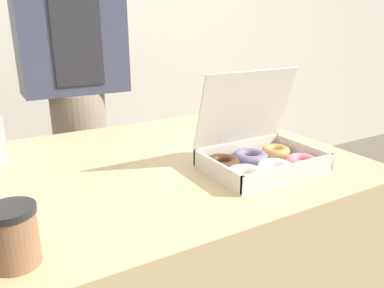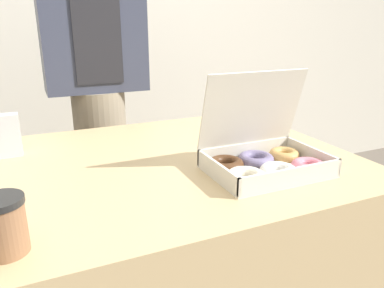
% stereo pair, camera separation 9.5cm
% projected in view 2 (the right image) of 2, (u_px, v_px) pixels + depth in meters
% --- Properties ---
extents(table, '(1.09, 0.90, 0.77)m').
position_uv_depth(table, '(175.00, 264.00, 1.28)').
color(table, tan).
rests_on(table, ground_plane).
extents(donut_box, '(0.33, 0.24, 0.28)m').
position_uv_depth(donut_box, '(263.00, 158.00, 1.05)').
color(donut_box, silver).
rests_on(donut_box, table).
extents(coffee_cup, '(0.09, 0.09, 0.11)m').
position_uv_depth(coffee_cup, '(3.00, 225.00, 0.67)').
color(coffee_cup, '#8C6042').
rests_on(coffee_cup, table).
extents(napkin_holder, '(0.11, 0.05, 0.13)m').
position_uv_depth(napkin_holder, '(1.00, 136.00, 1.15)').
color(napkin_holder, silver).
rests_on(napkin_holder, table).
extents(person_customer, '(0.44, 0.24, 1.68)m').
position_uv_depth(person_customer, '(97.00, 81.00, 1.69)').
color(person_customer, gray).
rests_on(person_customer, ground_plane).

